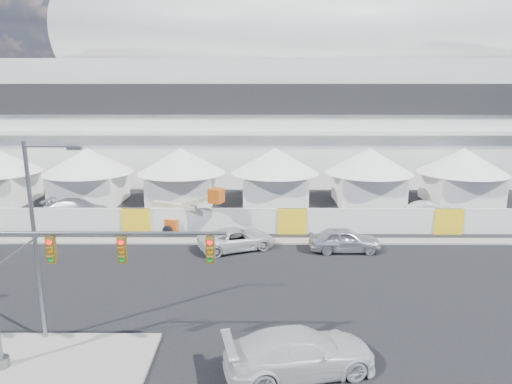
{
  "coord_description": "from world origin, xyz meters",
  "views": [
    {
      "loc": [
        3.38,
        -19.2,
        11.06
      ],
      "look_at": [
        3.24,
        10.0,
        4.33
      ],
      "focal_mm": 32.0,
      "sensor_mm": 36.0,
      "label": 1
    }
  ],
  "objects_px": {
    "pickup_curb": "(237,239)",
    "streetlight_median": "(39,229)",
    "lot_car_c": "(77,209)",
    "sedan_silver": "(344,240)",
    "traffic_mast": "(47,282)",
    "pickup_near": "(300,352)",
    "boom_lift": "(170,217)",
    "lot_car_a": "(430,210)"
  },
  "relations": [
    {
      "from": "pickup_curb",
      "to": "streetlight_median",
      "type": "bearing_deg",
      "value": 124.06
    },
    {
      "from": "pickup_curb",
      "to": "lot_car_c",
      "type": "bearing_deg",
      "value": 38.73
    },
    {
      "from": "sedan_silver",
      "to": "streetlight_median",
      "type": "relative_size",
      "value": 0.55
    },
    {
      "from": "sedan_silver",
      "to": "traffic_mast",
      "type": "xyz_separation_m",
      "value": [
        -14.04,
        -13.66,
        2.96
      ]
    },
    {
      "from": "lot_car_c",
      "to": "streetlight_median",
      "type": "bearing_deg",
      "value": -155.07
    },
    {
      "from": "pickup_near",
      "to": "boom_lift",
      "type": "relative_size",
      "value": 0.78
    },
    {
      "from": "lot_car_a",
      "to": "streetlight_median",
      "type": "xyz_separation_m",
      "value": [
        -24.18,
        -19.68,
        4.5
      ]
    },
    {
      "from": "lot_car_a",
      "to": "boom_lift",
      "type": "relative_size",
      "value": 0.55
    },
    {
      "from": "sedan_silver",
      "to": "boom_lift",
      "type": "height_order",
      "value": "boom_lift"
    },
    {
      "from": "pickup_near",
      "to": "traffic_mast",
      "type": "distance_m",
      "value": 10.17
    },
    {
      "from": "pickup_near",
      "to": "traffic_mast",
      "type": "xyz_separation_m",
      "value": [
        -9.75,
        0.07,
        2.91
      ]
    },
    {
      "from": "lot_car_c",
      "to": "boom_lift",
      "type": "height_order",
      "value": "boom_lift"
    },
    {
      "from": "pickup_near",
      "to": "traffic_mast",
      "type": "relative_size",
      "value": 0.64
    },
    {
      "from": "streetlight_median",
      "to": "boom_lift",
      "type": "bearing_deg",
      "value": 81.91
    },
    {
      "from": "pickup_near",
      "to": "lot_car_a",
      "type": "height_order",
      "value": "pickup_near"
    },
    {
      "from": "lot_car_a",
      "to": "sedan_silver",
      "type": "bearing_deg",
      "value": 130.02
    },
    {
      "from": "lot_car_a",
      "to": "streetlight_median",
      "type": "bearing_deg",
      "value": 126.4
    },
    {
      "from": "sedan_silver",
      "to": "streetlight_median",
      "type": "height_order",
      "value": "streetlight_median"
    },
    {
      "from": "pickup_near",
      "to": "traffic_mast",
      "type": "height_order",
      "value": "traffic_mast"
    },
    {
      "from": "boom_lift",
      "to": "pickup_near",
      "type": "bearing_deg",
      "value": -40.79
    },
    {
      "from": "sedan_silver",
      "to": "lot_car_a",
      "type": "height_order",
      "value": "sedan_silver"
    },
    {
      "from": "sedan_silver",
      "to": "pickup_curb",
      "type": "bearing_deg",
      "value": 86.89
    },
    {
      "from": "pickup_curb",
      "to": "streetlight_median",
      "type": "distance_m",
      "value": 14.8
    },
    {
      "from": "lot_car_c",
      "to": "traffic_mast",
      "type": "height_order",
      "value": "traffic_mast"
    },
    {
      "from": "pickup_curb",
      "to": "pickup_near",
      "type": "height_order",
      "value": "pickup_near"
    },
    {
      "from": "pickup_curb",
      "to": "traffic_mast",
      "type": "xyz_separation_m",
      "value": [
        -6.6,
        -14.02,
        3.04
      ]
    },
    {
      "from": "pickup_curb",
      "to": "boom_lift",
      "type": "xyz_separation_m",
      "value": [
        -5.48,
        4.53,
        0.27
      ]
    },
    {
      "from": "lot_car_a",
      "to": "lot_car_c",
      "type": "distance_m",
      "value": 30.53
    },
    {
      "from": "pickup_curb",
      "to": "boom_lift",
      "type": "height_order",
      "value": "boom_lift"
    },
    {
      "from": "sedan_silver",
      "to": "pickup_near",
      "type": "bearing_deg",
      "value": 162.32
    },
    {
      "from": "lot_car_c",
      "to": "streetlight_median",
      "type": "relative_size",
      "value": 0.64
    },
    {
      "from": "streetlight_median",
      "to": "boom_lift",
      "type": "height_order",
      "value": "streetlight_median"
    },
    {
      "from": "pickup_curb",
      "to": "lot_car_a",
      "type": "relative_size",
      "value": 1.27
    },
    {
      "from": "pickup_curb",
      "to": "streetlight_median",
      "type": "xyz_separation_m",
      "value": [
        -7.8,
        -11.77,
        4.45
      ]
    },
    {
      "from": "sedan_silver",
      "to": "traffic_mast",
      "type": "bearing_deg",
      "value": 133.88
    },
    {
      "from": "pickup_curb",
      "to": "lot_car_c",
      "type": "xyz_separation_m",
      "value": [
        -14.14,
        7.79,
        0.07
      ]
    },
    {
      "from": "sedan_silver",
      "to": "lot_car_a",
      "type": "relative_size",
      "value": 1.15
    },
    {
      "from": "lot_car_c",
      "to": "traffic_mast",
      "type": "bearing_deg",
      "value": -153.98
    },
    {
      "from": "lot_car_a",
      "to": "traffic_mast",
      "type": "bearing_deg",
      "value": 130.91
    },
    {
      "from": "sedan_silver",
      "to": "pickup_near",
      "type": "distance_m",
      "value": 14.38
    },
    {
      "from": "sedan_silver",
      "to": "streetlight_median",
      "type": "distance_m",
      "value": 19.52
    },
    {
      "from": "sedan_silver",
      "to": "pickup_curb",
      "type": "relative_size",
      "value": 0.9
    }
  ]
}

